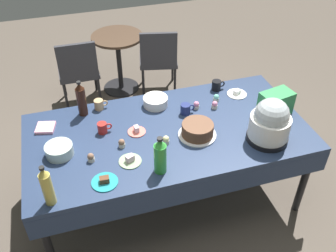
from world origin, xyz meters
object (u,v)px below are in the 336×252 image
at_px(glass_salad_bowl, 59,150).
at_px(soda_carton, 276,103).
at_px(soda_bottle_cola, 81,99).
at_px(round_cafe_table, 118,53).
at_px(cupcake_rose, 166,140).
at_px(potluck_table, 168,137).
at_px(slow_cooker, 270,123).
at_px(dessert_plate_teal, 105,181).
at_px(soda_bottle_ginger_ale, 47,186).
at_px(coffee_mug_red, 103,128).
at_px(maroon_chair_left, 78,69).
at_px(frosted_layer_cake, 198,130).
at_px(cupcake_lemon, 216,98).
at_px(cupcake_vanilla, 122,143).
at_px(coffee_mug_navy, 186,109).
at_px(soda_bottle_lime_soda, 160,156).
at_px(cupcake_berry, 91,158).
at_px(dessert_plate_white, 237,93).
at_px(cupcake_cocoa, 215,105).
at_px(cupcake_mint, 196,105).
at_px(coffee_mug_black, 217,85).
at_px(maroon_chair_right, 158,57).
at_px(dessert_plate_sage, 130,160).
at_px(dessert_plate_coral, 137,131).
at_px(coffee_mug_tan, 99,104).
at_px(ceramic_snack_bowl, 155,101).

bearing_deg(glass_salad_bowl, soda_carton, -0.11).
bearing_deg(soda_bottle_cola, round_cafe_table, 69.16).
bearing_deg(cupcake_rose, potluck_table, 66.99).
relative_size(slow_cooker, glass_salad_bowl, 1.78).
relative_size(dessert_plate_teal, soda_carton, 0.70).
distance_m(dessert_plate_teal, soda_bottle_ginger_ale, 0.38).
bearing_deg(coffee_mug_red, maroon_chair_left, 92.38).
xyz_separation_m(soda_bottle_cola, coffee_mug_red, (0.12, -0.28, -0.10)).
xyz_separation_m(frosted_layer_cake, cupcake_lemon, (0.32, 0.39, -0.02)).
distance_m(cupcake_rose, cupcake_vanilla, 0.33).
height_order(potluck_table, coffee_mug_navy, coffee_mug_navy).
xyz_separation_m(soda_bottle_lime_soda, coffee_mug_navy, (0.38, 0.58, -0.09)).
xyz_separation_m(cupcake_berry, coffee_mug_navy, (0.83, 0.34, 0.01)).
xyz_separation_m(dessert_plate_white, cupcake_rose, (-0.79, -0.45, 0.02)).
bearing_deg(round_cafe_table, cupcake_cocoa, -73.08).
height_order(slow_cooker, cupcake_mint, slow_cooker).
xyz_separation_m(coffee_mug_black, round_cafe_table, (-0.64, 1.43, -0.30)).
height_order(cupcake_rose, coffee_mug_red, coffee_mug_red).
xyz_separation_m(soda_bottle_cola, soda_bottle_ginger_ale, (-0.31, -0.88, -0.00)).
bearing_deg(frosted_layer_cake, maroon_chair_right, 84.10).
distance_m(cupcake_rose, maroon_chair_right, 1.86).
xyz_separation_m(cupcake_rose, soda_bottle_ginger_ale, (-0.86, -0.33, 0.11)).
bearing_deg(soda_bottle_cola, soda_bottle_lime_soda, -62.36).
height_order(dessert_plate_sage, cupcake_cocoa, cupcake_cocoa).
relative_size(slow_cooker, dessert_plate_coral, 2.54).
height_order(slow_cooker, coffee_mug_tan, slow_cooker).
xyz_separation_m(potluck_table, glass_salad_bowl, (-0.83, -0.03, 0.10)).
xyz_separation_m(cupcake_berry, cupcake_cocoa, (1.09, 0.34, 0.00)).
height_order(potluck_table, ceramic_snack_bowl, ceramic_snack_bowl).
bearing_deg(cupcake_lemon, ceramic_snack_bowl, 169.89).
bearing_deg(slow_cooker, cupcake_rose, 166.37).
height_order(soda_bottle_ginger_ale, maroon_chair_right, soda_bottle_ginger_ale).
bearing_deg(coffee_mug_tan, slow_cooker, -33.66).
bearing_deg(glass_salad_bowl, coffee_mug_navy, 11.41).
xyz_separation_m(cupcake_vanilla, cupcake_mint, (0.70, 0.29, 0.00)).
bearing_deg(potluck_table, frosted_layer_cake, -29.95).
distance_m(coffee_mug_red, maroon_chair_left, 1.54).
xyz_separation_m(coffee_mug_tan, soda_carton, (1.37, -0.49, 0.06)).
height_order(cupcake_vanilla, soda_bottle_cola, soda_bottle_cola).
bearing_deg(coffee_mug_black, cupcake_cocoa, -115.87).
bearing_deg(dessert_plate_white, potluck_table, -156.94).
bearing_deg(cupcake_rose, maroon_chair_left, 105.49).
xyz_separation_m(coffee_mug_tan, round_cafe_table, (0.41, 1.42, -0.29)).
bearing_deg(dessert_plate_sage, cupcake_berry, 161.53).
bearing_deg(cupcake_berry, coffee_mug_red, 65.60).
relative_size(cupcake_rose, soda_bottle_lime_soda, 0.23).
bearing_deg(soda_bottle_ginger_ale, soda_bottle_lime_soda, 5.09).
height_order(coffee_mug_black, coffee_mug_red, coffee_mug_black).
xyz_separation_m(coffee_mug_tan, coffee_mug_red, (-0.02, -0.32, 0.00)).
distance_m(frosted_layer_cake, cupcake_berry, 0.82).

